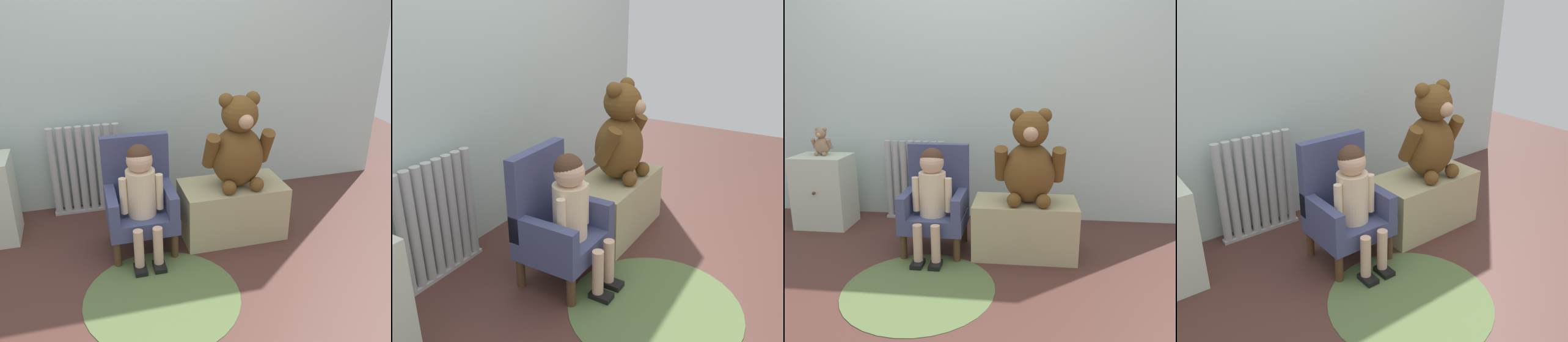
{
  "view_description": "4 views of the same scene",
  "coord_description": "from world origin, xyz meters",
  "views": [
    {
      "loc": [
        -0.47,
        -1.84,
        1.54
      ],
      "look_at": [
        0.18,
        0.48,
        0.47
      ],
      "focal_mm": 40.0,
      "sensor_mm": 36.0,
      "label": 1
    },
    {
      "loc": [
        -1.75,
        -0.62,
        1.38
      ],
      "look_at": [
        0.07,
        0.46,
        0.52
      ],
      "focal_mm": 40.0,
      "sensor_mm": 36.0,
      "label": 2
    },
    {
      "loc": [
        0.39,
        -1.85,
        1.1
      ],
      "look_at": [
        0.13,
        0.49,
        0.54
      ],
      "focal_mm": 35.0,
      "sensor_mm": 36.0,
      "label": 3
    },
    {
      "loc": [
        -1.35,
        -1.3,
        1.46
      ],
      "look_at": [
        0.05,
        0.53,
        0.46
      ],
      "focal_mm": 40.0,
      "sensor_mm": 36.0,
      "label": 4
    }
  ],
  "objects": [
    {
      "name": "low_bench",
      "position": [
        0.42,
        0.47,
        0.18
      ],
      "size": [
        0.65,
        0.35,
        0.36
      ],
      "primitive_type": "cube",
      "color": "tan",
      "rests_on": "ground_plane"
    },
    {
      "name": "child_armchair",
      "position": [
        -0.17,
        0.51,
        0.31
      ],
      "size": [
        0.41,
        0.37,
        0.69
      ],
      "color": "#414771",
      "rests_on": "ground_plane"
    },
    {
      "name": "child_figure",
      "position": [
        -0.17,
        0.4,
        0.45
      ],
      "size": [
        0.25,
        0.35,
        0.69
      ],
      "color": "beige",
      "rests_on": "ground_plane"
    },
    {
      "name": "large_teddy_bear",
      "position": [
        0.44,
        0.46,
        0.61
      ],
      "size": [
        0.43,
        0.3,
        0.59
      ],
      "color": "brown",
      "rests_on": "low_bench"
    },
    {
      "name": "radiator",
      "position": [
        -0.46,
        1.03,
        0.32
      ],
      "size": [
        0.5,
        0.05,
        0.64
      ],
      "color": "#B4B4B4",
      "rests_on": "ground_plane"
    },
    {
      "name": "floor_rug",
      "position": [
        -0.15,
        -0.03,
        0.0
      ],
      "size": [
        0.83,
        0.83,
        0.01
      ],
      "primitive_type": "cylinder",
      "color": "#516639",
      "rests_on": "ground_plane"
    },
    {
      "name": "ground_plane",
      "position": [
        0.0,
        0.0,
        0.0
      ],
      "size": [
        6.0,
        6.0,
        0.0
      ],
      "primitive_type": "plane",
      "color": "#4A2A24"
    },
    {
      "name": "back_wall",
      "position": [
        0.0,
        1.16,
        1.2
      ],
      "size": [
        3.8,
        0.05,
        2.4
      ],
      "primitive_type": "cube",
      "color": "silver",
      "rests_on": "ground_plane"
    }
  ]
}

